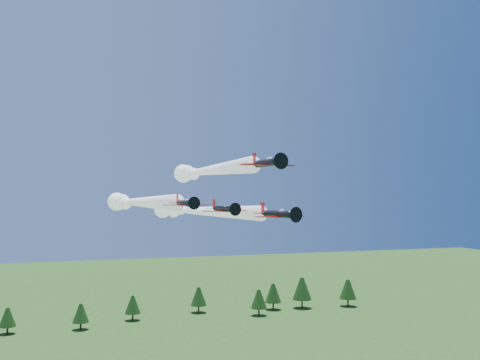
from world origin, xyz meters
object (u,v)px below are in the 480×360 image
object	(u,v)px
plane_lead	(206,171)
plane_left	(136,202)
plane_slot	(224,209)
plane_right	(197,211)

from	to	relation	value
plane_lead	plane_left	size ratio (longest dim) A/B	0.99
plane_slot	plane_left	bearing A→B (deg)	117.32
plane_lead	plane_right	world-z (taller)	plane_lead
plane_lead	plane_right	size ratio (longest dim) A/B	0.91
plane_left	plane_lead	bearing A→B (deg)	-30.27
plane_lead	plane_left	bearing A→B (deg)	152.26
plane_right	plane_slot	xyz separation A→B (m)	(-0.67, -20.58, 0.75)
plane_lead	plane_right	xyz separation A→B (m)	(0.87, 9.63, -7.45)
plane_left	plane_slot	distance (m)	19.85
plane_lead	plane_right	bearing A→B (deg)	78.65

